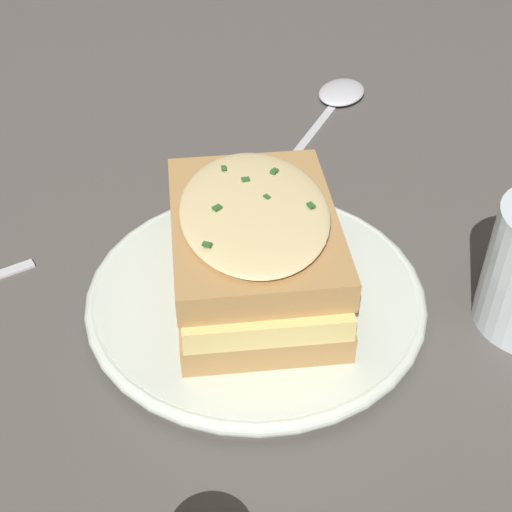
# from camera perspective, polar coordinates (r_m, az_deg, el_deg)

# --- Properties ---
(ground_plane) EXTENTS (2.40, 2.40, 0.00)m
(ground_plane) POSITION_cam_1_polar(r_m,az_deg,el_deg) (0.49, 0.48, -5.64)
(ground_plane) COLOR #514C47
(dinner_plate) EXTENTS (0.24, 0.24, 0.02)m
(dinner_plate) POSITION_cam_1_polar(r_m,az_deg,el_deg) (0.50, 0.00, -3.26)
(dinner_plate) COLOR silver
(dinner_plate) RESTS_ON ground_plane
(sandwich) EXTENTS (0.16, 0.12, 0.07)m
(sandwich) POSITION_cam_1_polar(r_m,az_deg,el_deg) (0.47, 0.00, 0.53)
(sandwich) COLOR #B2844C
(sandwich) RESTS_ON dinner_plate
(spoon) EXTENTS (0.16, 0.13, 0.01)m
(spoon) POSITION_cam_1_polar(r_m,az_deg,el_deg) (0.75, 6.60, 12.56)
(spoon) COLOR silver
(spoon) RESTS_ON ground_plane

